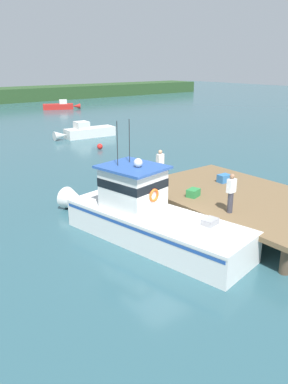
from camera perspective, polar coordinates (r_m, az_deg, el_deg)
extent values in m
plane|color=#2D5660|center=(15.16, 2.39, -8.42)|extent=(200.00, 200.00, 0.00)
cylinder|color=#4C3D2D|center=(14.13, 20.51, -9.61)|extent=(0.36, 0.36, 1.00)
cylinder|color=#4C3D2D|center=(19.16, -0.49, -0.76)|extent=(0.36, 0.36, 1.00)
cylinder|color=#4C3D2D|center=(22.55, 10.06, 2.00)|extent=(0.36, 0.36, 1.00)
cube|color=brown|center=(17.97, 14.20, -0.69)|extent=(6.00, 9.00, 0.20)
cube|color=white|center=(15.42, 1.65, -5.65)|extent=(3.94, 8.32, 1.10)
cone|color=white|center=(18.69, -9.97, -1.42)|extent=(1.41, 1.97, 1.10)
cube|color=#234C9E|center=(15.24, 1.67, -4.11)|extent=(3.93, 8.17, 0.12)
cube|color=white|center=(15.18, 1.67, -3.55)|extent=(3.98, 8.33, 0.12)
cube|color=silver|center=(15.62, -1.68, 0.41)|extent=(2.27, 2.51, 1.80)
cube|color=black|center=(15.53, -1.69, 1.51)|extent=(2.30, 2.54, 0.36)
cube|color=#2D56A8|center=(15.35, -1.72, 3.77)|extent=(2.57, 2.85, 0.10)
sphere|color=white|center=(15.09, -0.89, 4.42)|extent=(0.36, 0.36, 0.36)
cylinder|color=black|center=(15.22, -4.05, 7.29)|extent=(0.03, 0.03, 1.80)
cylinder|color=black|center=(15.71, -2.22, 7.69)|extent=(0.03, 0.03, 1.80)
cube|color=#939399|center=(14.38, 9.87, -4.65)|extent=(0.67, 0.54, 0.36)
torus|color=orange|center=(13.40, 9.87, -7.03)|extent=(0.65, 0.65, 0.12)
torus|color=#EA5119|center=(14.91, 1.53, -0.51)|extent=(0.55, 0.20, 0.54)
cube|color=#3370B2|center=(19.58, 11.92, 2.02)|extent=(0.63, 0.48, 0.40)
cube|color=#2D8442|center=(17.25, 7.43, -0.12)|extent=(0.70, 0.59, 0.35)
cylinder|color=#383842|center=(19.27, 2.42, 2.87)|extent=(0.22, 0.22, 0.86)
cube|color=white|center=(19.08, 2.45, 4.92)|extent=(0.36, 0.22, 0.56)
sphere|color=tan|center=(18.99, 2.46, 6.06)|extent=(0.20, 0.20, 0.20)
cylinder|color=#383842|center=(15.60, 12.84, -1.54)|extent=(0.22, 0.22, 0.86)
cube|color=white|center=(15.37, 13.03, 0.93)|extent=(0.36, 0.22, 0.56)
sphere|color=#9E7051|center=(15.26, 13.14, 2.33)|extent=(0.20, 0.20, 0.20)
cube|color=silver|center=(37.90, -8.13, 8.89)|extent=(5.00, 1.88, 0.89)
cone|color=silver|center=(36.68, -12.46, 8.30)|extent=(1.28, 0.97, 0.89)
cube|color=silver|center=(37.41, -9.38, 9.91)|extent=(1.31, 1.33, 0.67)
cube|color=red|center=(61.50, -12.80, 12.42)|extent=(4.73, 3.15, 0.82)
cone|color=red|center=(61.64, -10.11, 12.60)|extent=(1.37, 1.21, 0.82)
cube|color=silver|center=(61.45, -12.09, 13.14)|extent=(1.50, 1.51, 0.62)
sphere|color=#EA5B19|center=(24.55, -2.59, 3.06)|extent=(0.49, 0.49, 0.49)
sphere|color=red|center=(32.31, -6.66, 6.83)|extent=(0.47, 0.47, 0.47)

